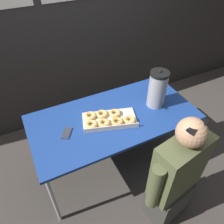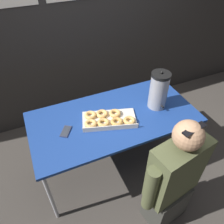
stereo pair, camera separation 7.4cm
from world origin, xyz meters
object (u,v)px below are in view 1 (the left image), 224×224
at_px(donut_box, 108,119).
at_px(coffee_urn, 157,89).
at_px(person_seated, 175,178).
at_px(cell_phone, 67,133).

relative_size(donut_box, coffee_urn, 1.38).
bearing_deg(person_seated, donut_box, -77.63).
distance_m(cell_phone, person_seated, 0.98).
bearing_deg(cell_phone, person_seated, -13.00).
relative_size(donut_box, cell_phone, 3.63).
relative_size(coffee_urn, person_seated, 0.32).
relative_size(coffee_urn, cell_phone, 2.63).
xyz_separation_m(donut_box, coffee_urn, (0.53, 0.01, 0.16)).
relative_size(cell_phone, person_seated, 0.12).
bearing_deg(cell_phone, donut_box, 30.02).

